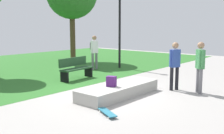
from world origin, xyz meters
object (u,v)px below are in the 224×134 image
Objects in this scene: lamp_post at (120,20)px; backpack_on_ledge at (111,81)px; concrete_ledge at (119,90)px; skater_watching at (200,63)px; park_bench_center_lawn at (76,68)px; skateboard_spare at (87,91)px; skater_performing_trick at (175,62)px; pedestrian_with_backpack at (94,49)px; skateboard_by_ledge at (107,112)px.

backpack_on_ledge is at bearing -143.79° from lamp_post.
skater_watching is (1.98, -1.81, 0.82)m from concrete_ledge.
skateboard_spare is at bearing -124.13° from park_bench_center_lawn.
lamp_post reaches higher than concrete_ledge.
skater_performing_trick reaches higher than backpack_on_ledge.
pedestrian_with_backpack reaches higher than backpack_on_ledge.
skateboard_spare is at bearing 130.53° from skater_watching.
concrete_ledge reaches higher than skateboard_spare.
skateboard_by_ledge is 4.82m from park_bench_center_lawn.
lamp_post is (2.61, 5.46, 1.54)m from skater_watching.
park_bench_center_lawn is at bearing 72.83° from concrete_ledge.
lamp_post reaches higher than skater_performing_trick.
skater_watching is 6.24m from lamp_post.
skater_performing_trick reaches higher than skateboard_spare.
lamp_post is (4.59, 3.65, 2.36)m from concrete_ledge.
backpack_on_ledge is at bearing -113.04° from park_bench_center_lawn.
concrete_ledge is at bearing -66.54° from skateboard_spare.
lamp_post is at bearing 64.43° from skater_watching.
skater_performing_trick is 0.40× the size of lamp_post.
park_bench_center_lawn reaches higher than skateboard_by_ledge.
skateboard_by_ledge is 2.29m from skateboard_spare.
concrete_ledge is 2.23m from skater_performing_trick.
backpack_on_ledge is at bearing 141.68° from skater_watching.
skater_performing_trick is 1.02× the size of park_bench_center_lawn.
pedestrian_with_backpack is (2.36, 1.19, 0.57)m from park_bench_center_lawn.
backpack_on_ledge is 3.35m from park_bench_center_lawn.
skateboard_spare is (-0.45, 1.03, -0.12)m from concrete_ledge.
pedestrian_with_backpack reaches higher than skateboard_spare.
lamp_post is (5.04, 2.62, 2.48)m from skateboard_spare.
backpack_on_ledge is at bearing 36.47° from skateboard_by_ledge.
backpack_on_ledge is at bearing -130.69° from pedestrian_with_backpack.
skater_watching is at bearing -42.41° from concrete_ledge.
skater_performing_trick is at bearing 98.95° from skater_watching.
park_bench_center_lawn is at bearing -40.10° from backpack_on_ledge.
park_bench_center_lawn is (0.96, 3.11, 0.30)m from concrete_ledge.
lamp_post reaches higher than skateboard_by_ledge.
concrete_ledge is 1.83× the size of skater_performing_trick.
park_bench_center_lawn is at bearing -153.21° from pedestrian_with_backpack.
backpack_on_ledge is 3.01m from skater_watching.
lamp_post is at bearing 8.44° from park_bench_center_lawn.
concrete_ledge is 1.74× the size of pedestrian_with_backpack.
skater_performing_trick is at bearing -41.10° from skateboard_spare.
skater_watching reaches higher than backpack_on_ledge.
backpack_on_ledge is 6.45m from lamp_post.
backpack_on_ledge is 0.40× the size of skateboard_by_ledge.
skater_performing_trick is at bearing -27.73° from concrete_ledge.
skateboard_by_ledge is at bearing -121.36° from skateboard_spare.
concrete_ledge is 1.88m from skateboard_by_ledge.
lamp_post reaches higher than park_bench_center_lawn.
skater_performing_trick is 0.98× the size of skater_watching.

